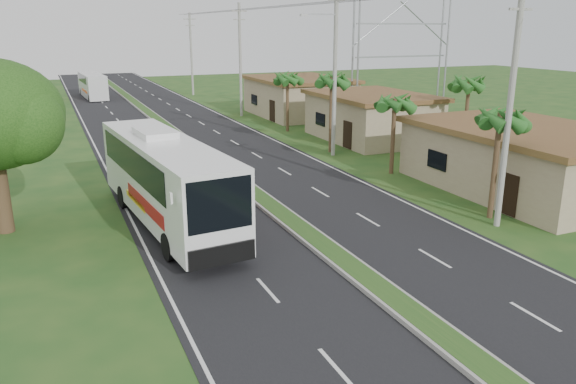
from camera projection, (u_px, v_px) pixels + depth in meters
name	position (u px, v px, depth m)	size (l,w,h in m)	color
ground	(356.00, 274.00, 20.59)	(180.00, 180.00, 0.00)	#1D471A
road_asphalt	(209.00, 160.00, 38.20)	(14.00, 160.00, 0.02)	black
median_strip	(209.00, 159.00, 38.17)	(1.20, 160.00, 0.18)	gray
lane_edge_left	(106.00, 169.00, 35.65)	(0.12, 160.00, 0.01)	silver
lane_edge_right	(298.00, 152.00, 40.75)	(0.12, 160.00, 0.01)	silver
shop_near	(525.00, 159.00, 30.69)	(8.60, 12.60, 3.52)	#9D896A
shop_mid	(371.00, 116.00, 44.76)	(7.60, 10.60, 3.67)	#9D896A
shop_far	(299.00, 96.00, 57.07)	(8.60, 11.60, 3.82)	#9D896A
palm_verge_a	(500.00, 118.00, 25.31)	(2.40, 2.40, 5.45)	#473321
palm_verge_b	(395.00, 103.00, 33.50)	(2.40, 2.40, 5.05)	#473321
palm_verge_c	(332.00, 80.00, 39.22)	(2.40, 2.40, 5.85)	#473321
palm_verge_d	(287.00, 78.00, 47.50)	(2.40, 2.40, 5.25)	#473321
palm_behind_shop	(469.00, 83.00, 39.06)	(2.40, 2.40, 5.65)	#473321
utility_pole_a	(510.00, 101.00, 23.98)	(1.60, 0.28, 11.00)	gray
utility_pole_b	(335.00, 65.00, 37.89)	(3.20, 0.28, 12.00)	gray
utility_pole_c	(240.00, 59.00, 55.68)	(1.60, 0.28, 11.00)	gray
utility_pole_d	(191.00, 53.00, 73.37)	(1.60, 0.28, 10.50)	gray
billboard_lattice	(401.00, 48.00, 53.45)	(10.18, 1.18, 12.07)	gray
coach_bus_main	(165.00, 175.00, 25.19)	(3.90, 13.16, 4.19)	white
coach_bus_far	(92.00, 84.00, 71.38)	(2.77, 10.52, 3.03)	silver
motorcyclist	(231.00, 193.00, 27.67)	(1.92, 0.96, 2.34)	black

